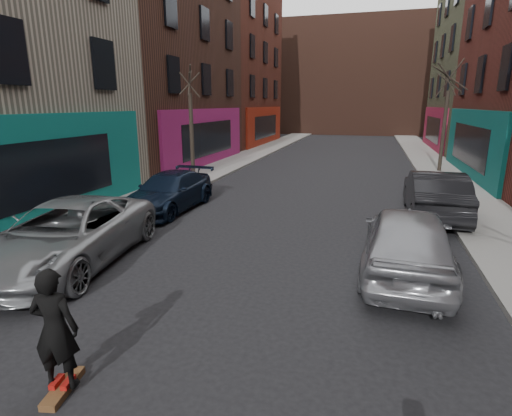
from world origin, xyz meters
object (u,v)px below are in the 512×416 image
Objects in this scene: tree_left_far at (191,112)px; skateboarder at (55,329)px; parked_left_end at (169,192)px; parked_right_far at (407,240)px; skateboard at (63,388)px; parked_left_far at (67,234)px; tree_right_far at (446,109)px; parked_right_end at (435,194)px.

skateboarder is (4.81, -14.67, -2.43)m from tree_left_far.
parked_left_end is 2.76× the size of skateboarder.
skateboarder is at bearing 51.22° from parked_right_far.
skateboard is (4.81, -14.67, -3.33)m from tree_left_far.
tree_left_far reaches higher than parked_left_end.
parked_left_far reaches higher than skateboard.
skateboarder is at bearing -71.86° from tree_left_far.
parked_right_end is (-1.60, -9.94, -2.73)m from tree_right_far.
tree_right_far reaches higher than skateboard.
skateboard is 0.90m from skateboarder.
tree_right_far reaches higher than parked_right_far.
parked_left_end is 9.33m from parked_right_end.
parked_left_end reaches higher than skateboard.
parked_left_end is at bearing -82.98° from skateboarder.
parked_right_end is at bearing -99.14° from tree_right_far.
tree_right_far is 8.50× the size of skateboard.
parked_left_end is at bearing -133.02° from tree_right_far.
tree_right_far is 20.17m from parked_left_far.
parked_right_end reaches higher than parked_left_far.
skateboarder is (3.20, -9.11, 0.27)m from parked_left_end.
tree_left_far is 15.63m from skateboarder.
skateboard is at bearing -110.17° from tree_right_far.
skateboarder reaches higher than skateboard.
parked_right_far is 5.92× the size of skateboard.
skateboard is (3.07, -3.77, -0.71)m from parked_left_far.
tree_left_far is at bearing 95.83° from skateboard.
tree_left_far is 6.39m from parked_left_end.
parked_left_far is 5.34m from parked_left_end.
parked_left_far is at bearing 37.76° from parked_right_end.
tree_left_far reaches higher than parked_right_far.
tree_right_far is 1.44× the size of parked_right_far.
parked_left_end is at bearing 97.02° from skateboard.
parked_right_end is at bearing -131.48° from skateboarder.
parked_right_far reaches higher than parked_left_far.
tree_right_far reaches higher than skateboarder.
parked_left_end is (1.61, -5.56, -2.70)m from tree_left_far.
parked_right_end is (10.80, -3.94, -2.58)m from tree_left_far.
skateboard is (-7.59, -20.67, -3.48)m from tree_right_far.
tree_right_far is (12.40, 6.00, 0.15)m from tree_left_far.
tree_right_far is 15.78m from parked_right_far.
parked_right_far is (9.53, -9.28, -2.57)m from tree_left_far.
parked_right_end is at bearing -100.90° from parked_right_far.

